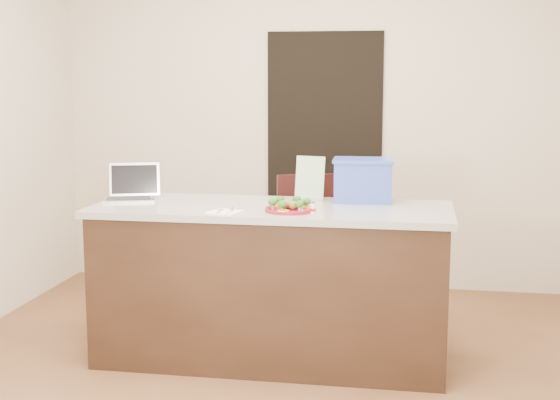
% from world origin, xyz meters
% --- Properties ---
extents(ground, '(4.00, 4.00, 0.00)m').
position_xyz_m(ground, '(0.00, 0.00, 0.00)').
color(ground, brown).
rests_on(ground, ground).
extents(room_shell, '(4.00, 4.00, 4.00)m').
position_xyz_m(room_shell, '(0.00, 0.00, 1.62)').
color(room_shell, white).
rests_on(room_shell, ground).
extents(doorway, '(0.90, 0.02, 2.00)m').
position_xyz_m(doorway, '(0.10, 1.98, 1.00)').
color(doorway, black).
rests_on(doorway, ground).
extents(island, '(2.06, 0.76, 0.92)m').
position_xyz_m(island, '(0.00, 0.25, 0.46)').
color(island, black).
rests_on(island, ground).
extents(plate, '(0.27, 0.27, 0.02)m').
position_xyz_m(plate, '(0.13, 0.09, 0.93)').
color(plate, maroon).
rests_on(plate, island).
extents(meatballs, '(0.11, 0.10, 0.04)m').
position_xyz_m(meatballs, '(0.13, 0.10, 0.96)').
color(meatballs, brown).
rests_on(meatballs, plate).
extents(broccoli, '(0.23, 0.23, 0.04)m').
position_xyz_m(broccoli, '(0.13, 0.09, 0.97)').
color(broccoli, '#1D4A13').
rests_on(broccoli, plate).
extents(pepper_rings, '(0.25, 0.24, 0.01)m').
position_xyz_m(pepper_rings, '(0.13, 0.09, 0.94)').
color(pepper_rings, gold).
rests_on(pepper_rings, plate).
extents(napkin, '(0.20, 0.20, 0.01)m').
position_xyz_m(napkin, '(-0.21, -0.00, 0.92)').
color(napkin, white).
rests_on(napkin, island).
extents(fork, '(0.03, 0.14, 0.00)m').
position_xyz_m(fork, '(-0.23, 0.00, 0.93)').
color(fork, '#B7B7BC').
rests_on(fork, napkin).
extents(knife, '(0.04, 0.22, 0.01)m').
position_xyz_m(knife, '(-0.18, -0.02, 0.93)').
color(knife, white).
rests_on(knife, napkin).
extents(yogurt_bottle, '(0.03, 0.03, 0.07)m').
position_xyz_m(yogurt_bottle, '(0.27, 0.05, 0.95)').
color(yogurt_bottle, beige).
rests_on(yogurt_bottle, island).
extents(laptop, '(0.35, 0.33, 0.21)m').
position_xyz_m(laptop, '(-0.88, 0.35, 0.98)').
color(laptop, '#AAA9AD').
rests_on(laptop, island).
extents(leaflet, '(0.19, 0.08, 0.26)m').
position_xyz_m(leaflet, '(0.18, 0.54, 1.05)').
color(leaflet, white).
rests_on(leaflet, island).
extents(blue_box, '(0.37, 0.27, 0.26)m').
position_xyz_m(blue_box, '(0.51, 0.51, 1.05)').
color(blue_box, '#3048AF').
rests_on(blue_box, island).
extents(chair, '(0.57, 0.58, 1.00)m').
position_xyz_m(chair, '(0.11, 0.98, 0.57)').
color(chair, black).
rests_on(chair, ground).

